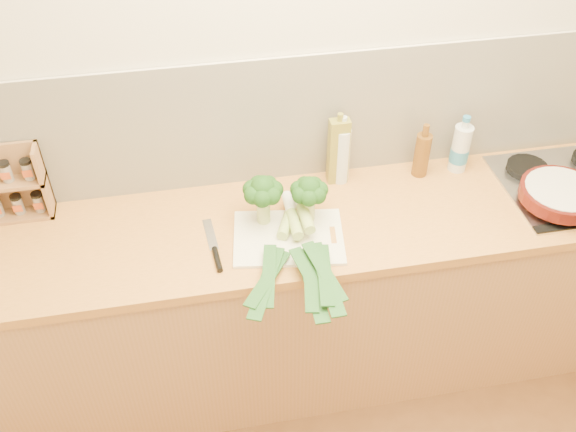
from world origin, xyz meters
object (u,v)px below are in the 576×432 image
chopping_board (288,237)px  spice_rack (13,186)px  chefs_knife (215,253)px  skillet (562,194)px  gas_hob (575,184)px

chopping_board → spice_rack: size_ratio=1.32×
chefs_knife → spice_rack: spice_rack is taller
chopping_board → skillet: size_ratio=0.91×
chopping_board → chefs_knife: chefs_knife is taller
chopping_board → gas_hob: bearing=12.6°
skillet → spice_rack: (-2.07, 0.35, 0.07)m
gas_hob → chopping_board: size_ratio=1.43×
chefs_knife → skillet: skillet is taller
gas_hob → spice_rack: bearing=173.5°
gas_hob → chefs_knife: size_ratio=1.98×
chopping_board → chefs_knife: size_ratio=1.38×
chopping_board → chefs_knife: (-0.28, -0.03, 0.00)m
chefs_knife → skillet: 1.35m
skillet → chefs_knife: bearing=-158.5°
skillet → spice_rack: bearing=-169.0°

